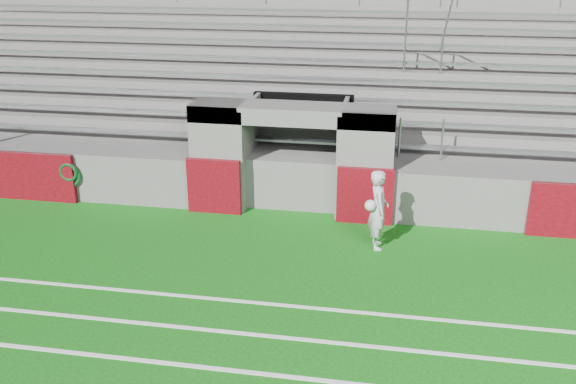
# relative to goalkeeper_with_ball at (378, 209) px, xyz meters

# --- Properties ---
(ground) EXTENTS (90.00, 90.00, 0.00)m
(ground) POSITION_rel_goalkeeper_with_ball_xyz_m (-2.15, -1.72, -0.87)
(ground) COLOR #0E550E
(ground) RESTS_ON ground
(stadium_structure) EXTENTS (26.00, 8.48, 5.42)m
(stadium_structure) POSITION_rel_goalkeeper_with_ball_xyz_m (-2.15, 6.25, 0.62)
(stadium_structure) COLOR #5B5957
(stadium_structure) RESTS_ON ground
(goalkeeper_with_ball) EXTENTS (0.55, 0.69, 1.74)m
(goalkeeper_with_ball) POSITION_rel_goalkeeper_with_ball_xyz_m (0.00, 0.00, 0.00)
(goalkeeper_with_ball) COLOR #B7BAC1
(goalkeeper_with_ball) RESTS_ON ground
(hose_coil) EXTENTS (0.59, 0.15, 0.66)m
(hose_coil) POSITION_rel_goalkeeper_with_ball_xyz_m (-7.66, 1.21, -0.13)
(hose_coil) COLOR #0D411C
(hose_coil) RESTS_ON ground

